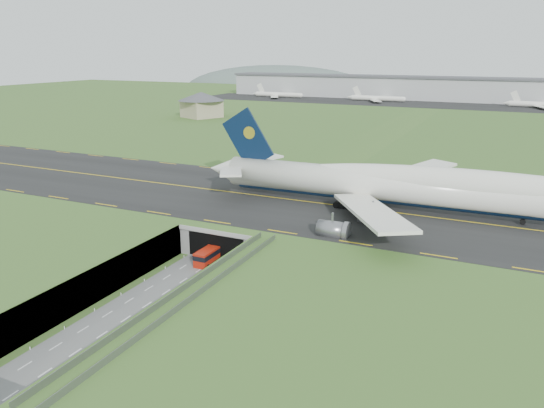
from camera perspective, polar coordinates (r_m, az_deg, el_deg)
The scene contains 11 objects.
ground at distance 96.04m, azimuth -8.49°, elevation -7.60°, with size 900.00×900.00×0.00m, color #375E25.
airfield_deck at distance 94.87m, azimuth -8.56°, elevation -5.94°, with size 800.00×800.00×6.00m, color gray.
trench_road at distance 90.45m, azimuth -11.13°, elevation -9.22°, with size 12.00×75.00×0.20m, color slate.
taxiway at distance 121.14m, azimuth -0.02°, elevation 0.71°, with size 800.00×44.00×0.18m, color black.
tunnel_portal at distance 108.10m, azimuth -3.69°, elevation -2.79°, with size 17.00×22.30×6.00m.
guideway at distance 73.89m, azimuth -9.68°, elevation -10.71°, with size 3.00×53.00×7.05m.
jumbo_jet at distance 112.44m, azimuth 15.12°, elevation 1.80°, with size 98.25×62.58×20.70m.
shuttle_tram at distance 100.07m, azimuth -6.84°, elevation -5.56°, with size 2.70×6.88×2.82m.
service_building at distance 270.38m, azimuth -7.61°, elevation 10.78°, with size 30.65×30.65×12.60m.
cargo_terminal at distance 376.20m, azimuth 17.84°, elevation 11.74°, with size 320.00×67.00×15.60m.
distant_hills at distance 504.67m, azimuth 27.13°, elevation 9.66°, with size 700.00×91.00×60.00m.
Camera 1 is at (49.60, -72.66, 38.52)m, focal length 35.00 mm.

